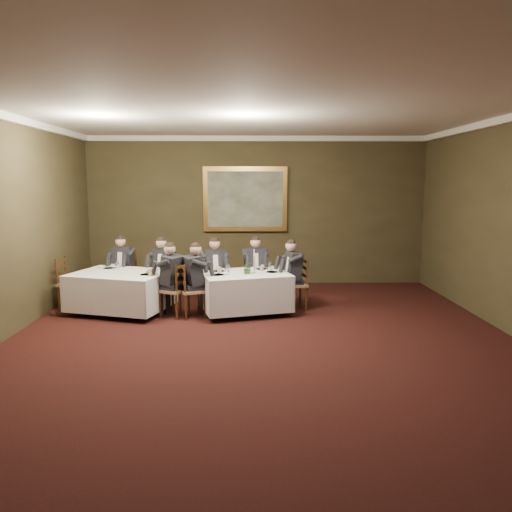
{
  "coord_description": "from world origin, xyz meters",
  "views": [
    {
      "loc": [
        -0.22,
        -6.91,
        2.44
      ],
      "look_at": [
        -0.07,
        1.76,
        1.15
      ],
      "focal_mm": 35.0,
      "sensor_mm": 36.0,
      "label": 1
    }
  ],
  "objects_px": {
    "diner_main_backleft": "(214,279)",
    "chair_main_endleft": "(192,302)",
    "diner_main_endleft": "(192,289)",
    "chair_sec_backleft": "(124,287)",
    "chair_main_backright": "(255,288)",
    "candlestick": "(254,264)",
    "diner_main_backright": "(255,277)",
    "diner_main_endright": "(295,283)",
    "table_second": "(121,289)",
    "chair_sec_endright": "(175,301)",
    "centerpiece": "(248,268)",
    "chair_sec_backright": "(165,289)",
    "painting": "(245,199)",
    "table_main": "(245,289)",
    "diner_sec_endright": "(174,289)",
    "diner_sec_backright": "(165,278)",
    "chair_main_backleft": "(214,290)",
    "chair_main_endright": "(295,295)",
    "chair_sec_endleft": "(71,294)",
    "diner_sec_backleft": "(124,276)"
  },
  "relations": [
    {
      "from": "chair_sec_backright",
      "to": "painting",
      "type": "relative_size",
      "value": 0.5
    },
    {
      "from": "centerpiece",
      "to": "chair_main_backright",
      "type": "bearing_deg",
      "value": 81.52
    },
    {
      "from": "table_main",
      "to": "diner_main_backright",
      "type": "bearing_deg",
      "value": 77.14
    },
    {
      "from": "diner_main_backleft",
      "to": "chair_main_endright",
      "type": "relative_size",
      "value": 1.35
    },
    {
      "from": "diner_sec_backleft",
      "to": "chair_sec_endright",
      "type": "bearing_deg",
      "value": 146.35
    },
    {
      "from": "diner_main_endright",
      "to": "chair_sec_backleft",
      "type": "distance_m",
      "value": 3.58
    },
    {
      "from": "diner_main_endright",
      "to": "diner_main_endleft",
      "type": "bearing_deg",
      "value": 93.15
    },
    {
      "from": "diner_main_backleft",
      "to": "chair_main_endleft",
      "type": "distance_m",
      "value": 1.01
    },
    {
      "from": "chair_main_backleft",
      "to": "chair_sec_endleft",
      "type": "xyz_separation_m",
      "value": [
        -2.76,
        -0.27,
        0.0
      ]
    },
    {
      "from": "table_second",
      "to": "candlestick",
      "type": "distance_m",
      "value": 2.55
    },
    {
      "from": "diner_main_backright",
      "to": "diner_sec_backright",
      "type": "relative_size",
      "value": 1.0
    },
    {
      "from": "diner_main_endleft",
      "to": "chair_sec_endright",
      "type": "distance_m",
      "value": 0.39
    },
    {
      "from": "table_main",
      "to": "painting",
      "type": "bearing_deg",
      "value": 90.0
    },
    {
      "from": "chair_sec_backleft",
      "to": "diner_main_endright",
      "type": "bearing_deg",
      "value": 179.18
    },
    {
      "from": "chair_sec_backleft",
      "to": "chair_sec_endright",
      "type": "height_order",
      "value": "same"
    },
    {
      "from": "table_second",
      "to": "chair_sec_backright",
      "type": "xyz_separation_m",
      "value": [
        0.71,
        0.72,
        -0.17
      ]
    },
    {
      "from": "chair_main_endleft",
      "to": "chair_sec_backright",
      "type": "relative_size",
      "value": 1.0
    },
    {
      "from": "chair_main_backright",
      "to": "centerpiece",
      "type": "height_order",
      "value": "centerpiece"
    },
    {
      "from": "chair_main_backleft",
      "to": "chair_sec_endleft",
      "type": "distance_m",
      "value": 2.77
    },
    {
      "from": "diner_main_endleft",
      "to": "centerpiece",
      "type": "height_order",
      "value": "diner_main_endleft"
    },
    {
      "from": "chair_main_backright",
      "to": "diner_main_endright",
      "type": "height_order",
      "value": "diner_main_endright"
    },
    {
      "from": "table_second",
      "to": "chair_sec_endright",
      "type": "bearing_deg",
      "value": -16.86
    },
    {
      "from": "chair_sec_backright",
      "to": "chair_sec_endright",
      "type": "bearing_deg",
      "value": 135.86
    },
    {
      "from": "centerpiece",
      "to": "candlestick",
      "type": "distance_m",
      "value": 0.17
    },
    {
      "from": "diner_main_backright",
      "to": "chair_main_endleft",
      "type": "distance_m",
      "value": 1.65
    },
    {
      "from": "painting",
      "to": "chair_main_endleft",
      "type": "bearing_deg",
      "value": -108.0
    },
    {
      "from": "diner_main_backright",
      "to": "chair_sec_endleft",
      "type": "relative_size",
      "value": 1.35
    },
    {
      "from": "chair_main_backright",
      "to": "candlestick",
      "type": "height_order",
      "value": "candlestick"
    },
    {
      "from": "diner_sec_backright",
      "to": "chair_sec_endright",
      "type": "relative_size",
      "value": 1.35
    },
    {
      "from": "diner_main_endleft",
      "to": "chair_sec_backleft",
      "type": "distance_m",
      "value": 2.07
    },
    {
      "from": "chair_main_endleft",
      "to": "diner_main_endleft",
      "type": "xyz_separation_m",
      "value": [
        0.01,
        0.0,
        0.23
      ]
    },
    {
      "from": "chair_main_backright",
      "to": "chair_sec_backleft",
      "type": "bearing_deg",
      "value": -10.31
    },
    {
      "from": "chair_main_backleft",
      "to": "chair_main_endright",
      "type": "relative_size",
      "value": 1.0
    },
    {
      "from": "table_second",
      "to": "diner_sec_endright",
      "type": "xyz_separation_m",
      "value": [
        1.04,
        -0.31,
        0.06
      ]
    },
    {
      "from": "table_second",
      "to": "chair_main_backleft",
      "type": "distance_m",
      "value": 1.81
    },
    {
      "from": "chair_sec_endright",
      "to": "chair_main_backright",
      "type": "bearing_deg",
      "value": -24.9
    },
    {
      "from": "diner_main_backleft",
      "to": "chair_sec_backright",
      "type": "xyz_separation_m",
      "value": [
        -1.01,
        0.15,
        -0.23
      ]
    },
    {
      "from": "diner_sec_endright",
      "to": "painting",
      "type": "relative_size",
      "value": 0.68
    },
    {
      "from": "chair_main_endright",
      "to": "chair_main_endleft",
      "type": "bearing_deg",
      "value": 93.18
    },
    {
      "from": "centerpiece",
      "to": "painting",
      "type": "xyz_separation_m",
      "value": [
        -0.05,
        2.82,
        1.15
      ]
    },
    {
      "from": "chair_main_endleft",
      "to": "diner_main_endleft",
      "type": "distance_m",
      "value": 0.23
    },
    {
      "from": "diner_main_backright",
      "to": "chair_sec_backright",
      "type": "xyz_separation_m",
      "value": [
        -1.82,
        -0.07,
        -0.23
      ]
    },
    {
      "from": "diner_main_backleft",
      "to": "chair_sec_endright",
      "type": "relative_size",
      "value": 1.35
    },
    {
      "from": "diner_sec_endright",
      "to": "candlestick",
      "type": "height_order",
      "value": "diner_sec_endright"
    },
    {
      "from": "diner_main_backright",
      "to": "centerpiece",
      "type": "height_order",
      "value": "diner_main_backright"
    },
    {
      "from": "diner_main_backleft",
      "to": "chair_sec_endleft",
      "type": "relative_size",
      "value": 1.35
    },
    {
      "from": "chair_main_endright",
      "to": "chair_sec_backleft",
      "type": "height_order",
      "value": "same"
    },
    {
      "from": "diner_main_backright",
      "to": "diner_sec_endright",
      "type": "relative_size",
      "value": 1.0
    },
    {
      "from": "chair_sec_backright",
      "to": "diner_sec_endright",
      "type": "height_order",
      "value": "diner_sec_endright"
    },
    {
      "from": "diner_main_backleft",
      "to": "chair_sec_endright",
      "type": "xyz_separation_m",
      "value": [
        -0.66,
        -0.89,
        -0.23
      ]
    }
  ]
}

